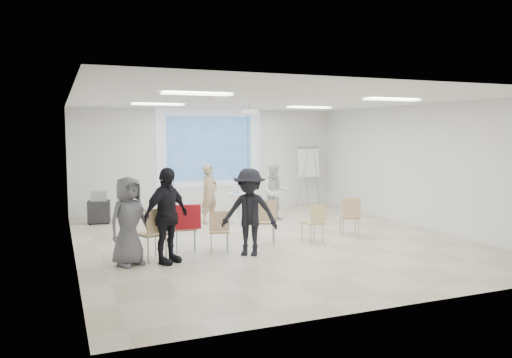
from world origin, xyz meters
name	(u,v)px	position (x,y,z in m)	size (l,w,h in m)	color
floor	(270,242)	(0.00, 0.00, -0.05)	(8.00, 9.00, 0.10)	beige
ceiling	(270,98)	(0.00, 0.00, 3.05)	(8.00, 9.00, 0.10)	white
wall_back	(209,160)	(0.00, 4.55, 1.50)	(8.00, 0.10, 3.00)	silver
wall_left	(69,177)	(-4.05, 0.00, 1.50)	(0.10, 9.00, 3.00)	silver
wall_right	(421,166)	(4.05, 0.00, 1.50)	(0.10, 9.00, 3.00)	silver
projection_halo	(210,148)	(0.00, 4.49, 1.85)	(3.20, 0.01, 2.30)	silver
projection_image	(210,148)	(0.00, 4.47, 1.85)	(2.60, 0.01, 1.90)	#3167A9
pedestal_table	(240,206)	(0.10, 2.13, 0.44)	(0.76, 0.76, 0.79)	white
player_left	(209,190)	(-0.66, 2.34, 0.85)	(0.62, 0.42, 1.70)	tan
player_right	(275,189)	(1.09, 2.16, 0.84)	(0.81, 0.65, 1.68)	silver
controller_left	(213,179)	(-0.48, 2.59, 1.12)	(0.04, 0.12, 0.04)	white
controller_right	(265,177)	(0.91, 2.41, 1.13)	(0.04, 0.12, 0.04)	silver
chair_far_left	(154,230)	(-2.67, -0.90, 0.57)	(0.59, 0.61, 0.97)	tan
chair_left_mid	(186,225)	(-1.98, -0.48, 0.55)	(0.52, 0.55, 0.92)	tan
chair_left_inner	(219,228)	(-1.39, -0.76, 0.49)	(0.49, 0.51, 0.83)	tan
chair_center	(265,218)	(-0.31, -0.48, 0.56)	(0.58, 0.60, 0.94)	tan
chair_right_inner	(315,220)	(0.74, -0.66, 0.49)	(0.44, 0.47, 0.83)	tan
chair_right_far	(350,214)	(1.75, -0.45, 0.53)	(0.55, 0.57, 0.89)	tan
red_jacket	(188,217)	(-1.96, -0.62, 0.72)	(0.48, 0.11, 0.46)	#AF151D
laptop	(219,229)	(-1.37, -0.67, 0.45)	(0.30, 0.22, 0.02)	black
audience_left	(166,209)	(-2.48, -1.13, 0.98)	(1.14, 0.68, 1.96)	black
audience_mid	(249,206)	(-0.92, -1.14, 0.93)	(1.21, 0.66, 1.87)	black
audience_outer	(129,216)	(-3.13, -1.02, 0.87)	(0.85, 0.56, 1.75)	#5A5A5F
flipchart_easel	(308,162)	(3.10, 4.09, 1.38)	(0.81, 0.62, 1.88)	#96999F
av_cart	(99,209)	(-3.29, 3.39, 0.38)	(0.60, 0.51, 0.82)	black
ceiling_projector	(249,117)	(0.10, 1.49, 2.69)	(0.30, 0.25, 3.00)	white
fluor_panel_nw	(158,105)	(-2.00, 2.00, 2.97)	(1.20, 0.30, 0.02)	white
fluor_panel_ne	(309,108)	(2.00, 2.00, 2.97)	(1.20, 0.30, 0.02)	white
fluor_panel_sw	(197,94)	(-2.00, -1.50, 2.97)	(1.20, 0.30, 0.02)	white
fluor_panel_se	(392,100)	(2.00, -1.50, 2.97)	(1.20, 0.30, 0.02)	white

